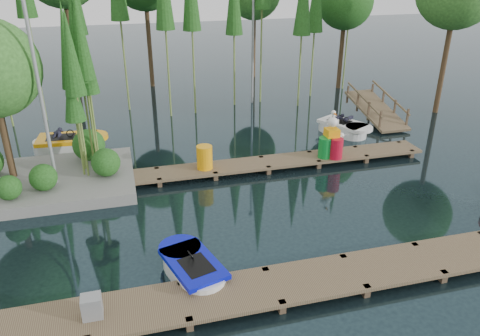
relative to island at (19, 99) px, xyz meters
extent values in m
plane|color=#1C2E34|center=(6.30, -3.29, -3.18)|extent=(90.00, 90.00, 0.00)
cube|color=brown|center=(6.30, -7.79, -2.93)|extent=(18.00, 1.50, 0.10)
cube|color=#4D3B2A|center=(2.00, -7.16, -3.13)|extent=(0.16, 0.16, 0.50)
cube|color=#4D3B2A|center=(4.15, -8.42, -3.13)|extent=(0.16, 0.16, 0.50)
cube|color=#4D3B2A|center=(4.15, -7.16, -3.13)|extent=(0.16, 0.16, 0.50)
cube|color=#4D3B2A|center=(6.30, -8.42, -3.13)|extent=(0.16, 0.16, 0.50)
cube|color=#4D3B2A|center=(6.30, -7.16, -3.13)|extent=(0.16, 0.16, 0.50)
cube|color=#4D3B2A|center=(8.45, -8.42, -3.13)|extent=(0.16, 0.16, 0.50)
cube|color=#4D3B2A|center=(8.45, -7.16, -3.13)|extent=(0.16, 0.16, 0.50)
cube|color=#4D3B2A|center=(10.60, -8.42, -3.13)|extent=(0.16, 0.16, 0.50)
cube|color=#4D3B2A|center=(10.60, -7.16, -3.13)|extent=(0.16, 0.16, 0.50)
cube|color=#4D3B2A|center=(12.75, -7.16, -3.13)|extent=(0.16, 0.16, 0.50)
cube|color=brown|center=(7.30, -0.79, -2.93)|extent=(15.00, 1.20, 0.10)
cube|color=#4D3B2A|center=(0.20, -1.27, -3.13)|extent=(0.16, 0.16, 0.50)
cube|color=#4D3B2A|center=(0.20, -0.31, -3.13)|extent=(0.16, 0.16, 0.50)
cube|color=#4D3B2A|center=(2.23, -1.27, -3.13)|extent=(0.16, 0.16, 0.50)
cube|color=#4D3B2A|center=(2.23, -0.31, -3.13)|extent=(0.16, 0.16, 0.50)
cube|color=#4D3B2A|center=(4.26, -1.27, -3.13)|extent=(0.16, 0.16, 0.50)
cube|color=#4D3B2A|center=(4.26, -0.31, -3.13)|extent=(0.16, 0.16, 0.50)
cube|color=#4D3B2A|center=(6.28, -1.27, -3.13)|extent=(0.16, 0.16, 0.50)
cube|color=#4D3B2A|center=(6.28, -0.31, -3.13)|extent=(0.16, 0.16, 0.50)
cube|color=#4D3B2A|center=(8.31, -1.27, -3.13)|extent=(0.16, 0.16, 0.50)
cube|color=#4D3B2A|center=(8.31, -0.31, -3.13)|extent=(0.16, 0.16, 0.50)
cube|color=#4D3B2A|center=(10.34, -1.27, -3.13)|extent=(0.16, 0.16, 0.50)
cube|color=#4D3B2A|center=(10.34, -0.31, -3.13)|extent=(0.16, 0.16, 0.50)
cube|color=#4D3B2A|center=(12.37, -1.27, -3.13)|extent=(0.16, 0.16, 0.50)
cube|color=#4D3B2A|center=(12.37, -0.31, -3.13)|extent=(0.16, 0.16, 0.50)
cube|color=#4D3B2A|center=(14.40, -1.27, -3.13)|extent=(0.16, 0.16, 0.50)
cube|color=#4D3B2A|center=(14.40, -0.31, -3.13)|extent=(0.16, 0.16, 0.50)
cube|color=slate|center=(0.30, -0.29, -3.00)|extent=(6.20, 4.20, 0.42)
sphere|color=#245A1C|center=(0.50, -1.29, -2.34)|extent=(0.90, 0.90, 0.90)
sphere|color=#245A1C|center=(1.90, 0.91, -2.19)|extent=(1.20, 1.20, 1.20)
sphere|color=#245A1C|center=(-0.50, -1.69, -2.39)|extent=(0.80, 0.80, 0.80)
sphere|color=#245A1C|center=(2.50, -0.69, -2.29)|extent=(1.00, 1.00, 1.00)
cylinder|color=#45311D|center=(-0.70, 0.11, -1.18)|extent=(0.24, 0.24, 3.60)
cylinder|color=olive|center=(2.04, 0.27, -0.22)|extent=(0.07, 0.07, 5.93)
cone|color=#245A1C|center=(2.04, 0.27, 1.86)|extent=(0.70, 0.70, 2.97)
cylinder|color=olive|center=(1.73, 0.11, -0.35)|extent=(0.07, 0.07, 5.66)
cone|color=#245A1C|center=(1.73, 0.11, 1.63)|extent=(0.70, 0.70, 2.83)
cylinder|color=olive|center=(2.23, 0.30, -0.57)|extent=(0.07, 0.07, 5.22)
cone|color=#245A1C|center=(2.23, 0.30, 1.26)|extent=(0.70, 0.70, 2.61)
cylinder|color=olive|center=(1.85, -0.51, -0.42)|extent=(0.07, 0.07, 5.53)
cone|color=#245A1C|center=(1.85, -0.51, 1.52)|extent=(0.70, 0.70, 2.76)
cylinder|color=olive|center=(1.71, -0.39, -1.18)|extent=(0.07, 0.07, 4.01)
cone|color=#245A1C|center=(1.71, -0.39, 0.23)|extent=(0.70, 0.70, 2.01)
cylinder|color=olive|center=(2.17, 0.16, -0.13)|extent=(0.07, 0.07, 6.11)
cone|color=#245A1C|center=(2.17, 0.16, 2.01)|extent=(0.70, 0.70, 3.05)
cylinder|color=#45311D|center=(19.04, 3.61, -0.15)|extent=(0.26, 0.26, 6.06)
cylinder|color=#45311D|center=(16.28, 9.35, -0.67)|extent=(0.26, 0.26, 5.02)
sphere|color=#245A1C|center=(16.28, 9.35, 1.84)|extent=(3.16, 3.16, 3.16)
cylinder|color=#45311D|center=(12.04, 13.41, -0.53)|extent=(0.26, 0.26, 5.31)
cylinder|color=#45311D|center=(5.30, 12.74, 0.05)|extent=(0.26, 0.26, 6.46)
cylinder|color=#45311D|center=(0.88, 12.71, 0.24)|extent=(0.26, 0.26, 6.85)
cylinder|color=olive|center=(-0.41, 7.53, 1.65)|extent=(0.09, 0.09, 9.66)
cylinder|color=olive|center=(1.62, 8.54, 0.66)|extent=(0.09, 0.09, 7.69)
cylinder|color=olive|center=(3.67, 8.19, 1.31)|extent=(0.09, 0.09, 8.99)
cylinder|color=olive|center=(5.66, 6.58, 1.03)|extent=(0.09, 0.09, 8.44)
cylinder|color=olive|center=(6.95, 6.71, 0.93)|extent=(0.09, 0.09, 8.22)
cylinder|color=olive|center=(9.25, 7.58, 0.52)|extent=(0.09, 0.09, 7.41)
cylinder|color=olive|center=(10.79, 7.80, 1.70)|extent=(0.09, 0.09, 9.77)
cylinder|color=olive|center=(12.54, 6.54, 0.52)|extent=(0.09, 0.09, 7.40)
cylinder|color=olive|center=(13.93, 8.13, 0.39)|extent=(0.09, 0.09, 7.14)
cylinder|color=olive|center=(16.47, 9.13, 1.12)|extent=(0.09, 0.09, 8.61)
cylinder|color=gray|center=(0.80, -0.79, 0.32)|extent=(0.12, 0.12, 7.00)
cylinder|color=gray|center=(10.30, 7.71, 0.32)|extent=(0.12, 0.12, 7.00)
cube|color=brown|center=(15.30, 3.21, -2.63)|extent=(1.50, 3.94, 0.95)
cube|color=#4D3B2A|center=(14.60, 1.61, -2.59)|extent=(0.08, 0.08, 0.90)
cube|color=#4D3B2A|center=(14.60, 2.71, -2.48)|extent=(0.08, 0.08, 0.90)
cube|color=#4D3B2A|center=(14.60, 3.81, -2.37)|extent=(0.08, 0.08, 0.90)
cube|color=#4D3B2A|center=(14.60, 4.91, -2.26)|extent=(0.08, 0.08, 0.90)
cube|color=brown|center=(14.60, 3.21, -2.03)|extent=(0.06, 3.54, 0.83)
cube|color=#4D3B2A|center=(16.00, 1.61, -2.59)|extent=(0.08, 0.08, 0.90)
cube|color=#4D3B2A|center=(16.00, 2.71, -2.48)|extent=(0.08, 0.08, 0.90)
cube|color=#4D3B2A|center=(16.00, 3.81, -2.37)|extent=(0.08, 0.08, 0.90)
cube|color=#4D3B2A|center=(16.00, 4.91, -2.26)|extent=(0.08, 0.08, 0.90)
cube|color=brown|center=(16.00, 3.21, -2.03)|extent=(0.06, 3.54, 0.83)
cube|color=white|center=(4.54, -6.69, -3.00)|extent=(1.36, 1.37, 0.50)
cylinder|color=white|center=(4.39, -6.15, -3.00)|extent=(1.36, 1.36, 0.50)
cylinder|color=white|center=(4.70, -7.22, -3.00)|extent=(1.36, 1.36, 0.50)
cube|color=#070EB4|center=(4.54, -6.69, -2.73)|extent=(1.61, 2.15, 0.13)
cylinder|color=#070EB4|center=(4.32, -5.91, -2.73)|extent=(1.39, 1.39, 0.13)
cube|color=black|center=(4.59, -6.86, -2.68)|extent=(0.91, 1.06, 0.05)
torus|color=black|center=(4.50, -6.55, -2.54)|extent=(0.20, 0.28, 0.24)
cube|color=white|center=(0.91, 3.01, -2.96)|extent=(1.46, 1.45, 0.62)
cylinder|color=white|center=(1.59, 2.96, -2.96)|extent=(1.44, 1.44, 0.62)
cylinder|color=white|center=(0.24, 3.06, -2.96)|extent=(1.44, 1.44, 0.62)
cube|color=#FFA40D|center=(0.91, 3.01, -2.62)|extent=(2.44, 1.55, 0.16)
cylinder|color=#FFA40D|center=(1.89, 2.93, -2.62)|extent=(1.47, 1.47, 0.16)
cube|color=black|center=(0.69, 3.03, -2.57)|extent=(1.17, 0.92, 0.07)
torus|color=black|center=(1.08, 3.00, -2.40)|extent=(0.32, 0.19, 0.30)
imported|color=#1E1E2D|center=(0.63, 3.03, -2.30)|extent=(0.51, 0.40, 1.09)
cube|color=white|center=(12.93, 1.98, -2.99)|extent=(1.61, 1.61, 0.54)
cylinder|color=white|center=(13.21, 1.46, -2.99)|extent=(1.60, 1.60, 0.54)
cylinder|color=white|center=(12.65, 2.51, -2.99)|extent=(1.60, 1.60, 0.54)
cube|color=white|center=(12.93, 1.98, -2.69)|extent=(2.04, 2.39, 0.14)
cylinder|color=white|center=(13.34, 1.22, -2.69)|extent=(1.63, 1.63, 0.14)
cube|color=black|center=(12.83, 2.16, -2.65)|extent=(1.11, 1.21, 0.06)
torus|color=black|center=(13.00, 1.85, -2.49)|extent=(0.26, 0.31, 0.26)
imported|color=#1E1E2D|center=(12.81, 2.20, -2.44)|extent=(0.45, 0.49, 0.89)
imported|color=#1E1E2D|center=(13.27, 2.06, -2.50)|extent=(0.34, 0.38, 0.67)
cube|color=gray|center=(2.13, -7.79, -2.62)|extent=(0.43, 0.37, 0.53)
cylinder|color=#FFA40D|center=(5.98, -0.79, -2.45)|extent=(0.58, 0.58, 0.87)
cylinder|color=#0E7E29|center=(10.70, -0.98, -2.48)|extent=(0.54, 0.54, 0.81)
cylinder|color=silver|center=(11.24, -0.71, -2.48)|extent=(0.54, 0.54, 0.81)
cylinder|color=#B90D23|center=(11.06, -1.16, -2.48)|extent=(0.54, 0.54, 0.81)
cube|color=#FFA40D|center=(10.97, -0.89, -1.92)|extent=(0.49, 0.49, 0.31)
sphere|color=white|center=(10.97, -0.89, -1.49)|extent=(0.39, 0.39, 0.39)
cylinder|color=white|center=(10.97, -0.89, -1.27)|extent=(0.09, 0.09, 0.27)
sphere|color=white|center=(10.97, -0.89, -1.12)|extent=(0.18, 0.18, 0.18)
cone|color=orange|center=(10.97, -1.07, -1.14)|extent=(0.09, 0.27, 0.09)
cube|color=white|center=(10.97, -0.89, -1.49)|extent=(0.49, 0.05, 0.16)
cylinder|color=gray|center=(11.44, -0.79, -2.56)|extent=(0.11, 0.11, 0.65)
sphere|color=white|center=(11.44, -0.79, -2.12)|extent=(0.22, 0.22, 0.22)
cube|color=gray|center=(11.44, -0.79, -2.12)|extent=(0.54, 0.04, 0.04)
cone|color=orange|center=(11.44, -0.92, -2.12)|extent=(0.04, 0.11, 0.04)
camera|label=1|loc=(3.19, -16.31, 4.37)|focal=35.00mm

